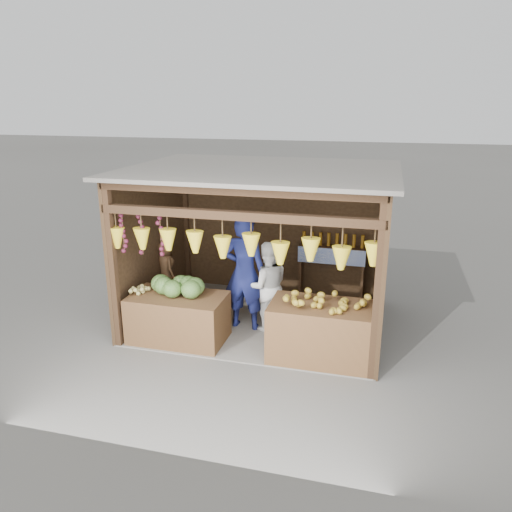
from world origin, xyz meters
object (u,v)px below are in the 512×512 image
at_px(counter_right, 321,332).
at_px(man_standing, 245,273).
at_px(woman_standing, 267,286).
at_px(counter_left, 178,318).
at_px(vendor_seated, 166,267).

distance_m(counter_right, man_standing, 1.66).
bearing_deg(woman_standing, counter_left, 8.53).
bearing_deg(counter_left, counter_right, -0.74).
distance_m(counter_left, woman_standing, 1.53).
height_order(woman_standing, vendor_seated, woman_standing).
xyz_separation_m(counter_right, vendor_seated, (-3.03, 1.28, 0.34)).
distance_m(counter_right, woman_standing, 1.33).
bearing_deg(man_standing, counter_left, 42.51).
height_order(man_standing, woman_standing, man_standing).
height_order(counter_left, counter_right, counter_right).
distance_m(counter_right, vendor_seated, 3.30).
height_order(counter_right, vendor_seated, vendor_seated).
height_order(counter_right, woman_standing, woman_standing).
height_order(counter_left, woman_standing, woman_standing).
bearing_deg(vendor_seated, woman_standing, -151.17).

